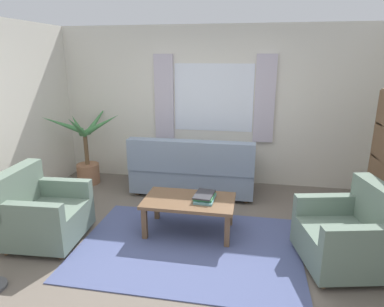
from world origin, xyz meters
The scene contains 10 objects.
ground_plane centered at (0.00, 0.00, 0.00)m, with size 6.24×6.24×0.00m, color #6B6056.
wall_back centered at (0.00, 2.26, 1.30)m, with size 5.32×0.12×2.60m, color silver.
window_with_curtains centered at (0.00, 2.18, 1.45)m, with size 1.98×0.07×1.40m.
area_rug centered at (0.00, 0.00, 0.01)m, with size 2.51×1.77×0.01m, color #4C5684.
couch centered at (-0.23, 1.59, 0.37)m, with size 1.90×0.82×0.92m.
armchair_left centered at (-1.72, -0.15, 0.35)m, with size 0.87×0.89×0.88m.
armchair_right centered at (1.69, -0.03, 0.35)m, with size 0.98×1.00×0.88m.
coffee_table centered at (-0.06, 0.35, 0.38)m, with size 1.10×0.64×0.44m.
book_stack_on_table centered at (0.13, 0.38, 0.47)m, with size 0.26×0.36×0.07m.
potted_plant centered at (-2.08, 1.69, 0.52)m, with size 1.20×1.30×1.31m.
Camera 1 is at (0.65, -3.33, 2.11)m, focal length 31.32 mm.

